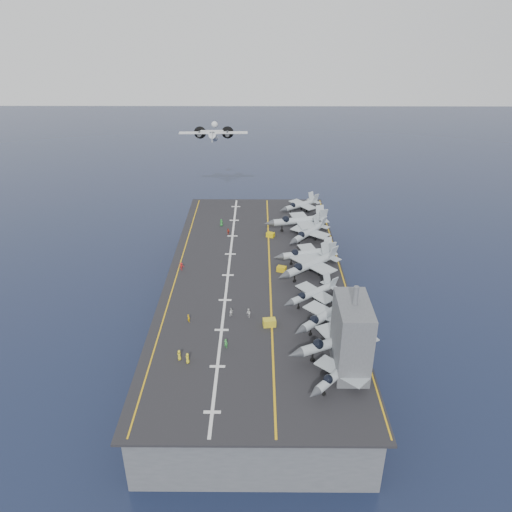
{
  "coord_description": "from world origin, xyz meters",
  "views": [
    {
      "loc": [
        0.6,
        -93.17,
        62.78
      ],
      "look_at": [
        0.0,
        4.0,
        13.0
      ],
      "focal_mm": 35.0,
      "sensor_mm": 36.0,
      "label": 1
    }
  ],
  "objects_px": {
    "fighter_jet_0": "(339,372)",
    "transport_plane": "(214,137)",
    "tow_cart_a": "(269,322)",
    "island_superstructure": "(352,329)"
  },
  "relations": [
    {
      "from": "fighter_jet_0",
      "to": "transport_plane",
      "type": "bearing_deg",
      "value": 105.79
    },
    {
      "from": "tow_cart_a",
      "to": "transport_plane",
      "type": "bearing_deg",
      "value": 101.62
    },
    {
      "from": "island_superstructure",
      "to": "tow_cart_a",
      "type": "distance_m",
      "value": 18.21
    },
    {
      "from": "island_superstructure",
      "to": "fighter_jet_0",
      "type": "distance_m",
      "value": 6.9
    },
    {
      "from": "tow_cart_a",
      "to": "fighter_jet_0",
      "type": "bearing_deg",
      "value": -56.09
    },
    {
      "from": "fighter_jet_0",
      "to": "tow_cart_a",
      "type": "xyz_separation_m",
      "value": [
        -10.25,
        15.25,
        -1.52
      ]
    },
    {
      "from": "island_superstructure",
      "to": "fighter_jet_0",
      "type": "xyz_separation_m",
      "value": [
        -2.2,
        -3.84,
        -5.3
      ]
    },
    {
      "from": "fighter_jet_0",
      "to": "tow_cart_a",
      "type": "distance_m",
      "value": 18.44
    },
    {
      "from": "fighter_jet_0",
      "to": "transport_plane",
      "type": "relative_size",
      "value": 0.71
    },
    {
      "from": "tow_cart_a",
      "to": "transport_plane",
      "type": "distance_m",
      "value": 80.01
    }
  ]
}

